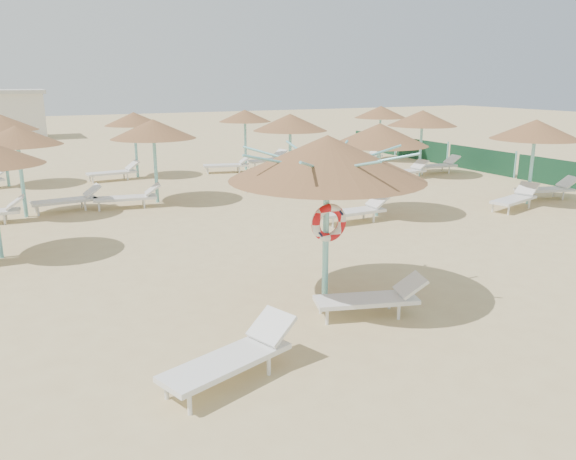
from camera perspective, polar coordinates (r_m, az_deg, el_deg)
name	(u,v)px	position (r m, az deg, el deg)	size (l,w,h in m)	color
ground	(309,306)	(10.11, 2.16, -7.72)	(120.00, 120.00, 0.00)	tan
main_palapa	(327,158)	(9.56, 4.00, 7.27)	(3.37, 3.37, 3.02)	#78CFD1
lounger_main_a	(234,356)	(7.70, -5.49, -12.61)	(2.08, 1.22, 0.72)	silver
lounger_main_b	(373,298)	(9.71, 8.66, -6.81)	(1.95, 1.08, 0.68)	silver
palapa_field	(265,127)	(20.13, -2.36, 10.43)	(20.20, 13.64, 2.71)	#78CFD1
windbreak_fence	(481,160)	(26.12, 19.04, 6.73)	(0.08, 19.84, 1.10)	#17472A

